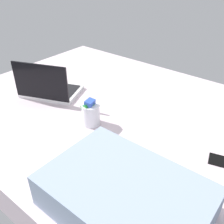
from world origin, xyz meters
TOP-DOWN VIEW (x-y plane):
  - bed_mattress at (0.00, 0.00)cm, footprint 180.00×140.00cm
  - laptop at (38.45, 11.10)cm, footprint 39.27×33.83cm
  - snack_cup at (-1.62, 17.58)cm, footprint 9.00×9.00cm
  - pillow at (-45.13, 48.00)cm, footprint 52.00×36.00cm

SIDE VIEW (x-z plane):
  - bed_mattress at x=0.00cm, z-range 0.00..18.00cm
  - laptop at x=38.45cm, z-range 10.91..33.91cm
  - snack_cup at x=-1.62cm, z-range 17.22..31.12cm
  - pillow at x=-45.13cm, z-range 18.00..31.00cm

